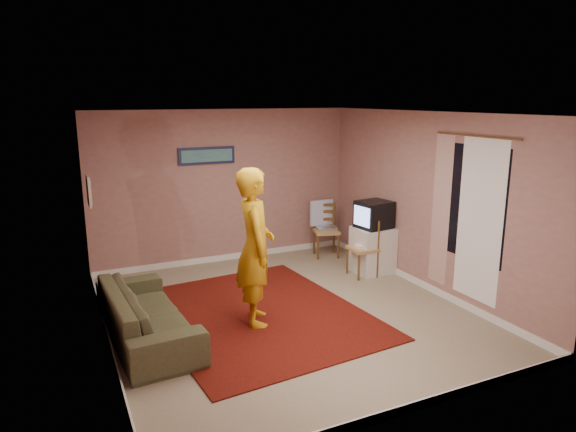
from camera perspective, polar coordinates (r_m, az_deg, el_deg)
name	(u,v)px	position (r m, az deg, el deg)	size (l,w,h in m)	color
ground	(286,312)	(6.94, -0.19, -10.65)	(5.00, 5.00, 0.00)	gray
wall_back	(225,187)	(8.81, -7.06, 3.23)	(4.50, 0.02, 2.60)	#A17469
wall_front	(411,279)	(4.47, 13.50, -6.80)	(4.50, 0.02, 2.60)	#A17469
wall_left	(99,237)	(5.97, -20.22, -2.23)	(0.02, 5.00, 2.60)	#A17469
wall_right	(427,202)	(7.72, 15.14, 1.48)	(0.02, 5.00, 2.60)	#A17469
ceiling	(286,113)	(6.35, -0.21, 11.35)	(4.50, 5.00, 0.02)	silver
baseboard_back	(227,257)	(9.10, -6.82, -4.56)	(4.50, 0.02, 0.10)	white
baseboard_front	(403,410)	(5.03, 12.62, -20.28)	(4.50, 0.02, 0.10)	white
baseboard_left	(109,342)	(6.39, -19.23, -13.09)	(0.02, 5.00, 0.10)	white
baseboard_right	(421,283)	(8.05, 14.55, -7.27)	(0.02, 5.00, 0.10)	white
window	(473,204)	(7.04, 19.86, 1.31)	(0.01, 1.10, 1.50)	black
curtain_sheer	(480,221)	(6.97, 20.52, -0.55)	(0.01, 0.75, 2.10)	white
curtain_floral	(441,211)	(7.45, 16.63, 0.58)	(0.01, 0.35, 2.10)	beige
curtain_rod	(476,136)	(6.90, 20.16, 8.37)	(0.02, 0.02, 1.40)	brown
picture_back	(207,156)	(8.61, -9.00, 6.65)	(0.95, 0.04, 0.28)	#15193B
picture_left	(89,191)	(7.48, -21.25, 2.63)	(0.04, 0.38, 0.42)	beige
area_rug	(258,314)	(6.88, -3.36, -10.81)	(2.54, 3.17, 0.02)	black
tv_cabinet	(373,250)	(8.44, 9.38, -3.74)	(0.59, 0.53, 0.75)	silver
crt_tv	(374,215)	(8.29, 9.51, 0.16)	(0.56, 0.51, 0.43)	black
chair_a	(326,225)	(9.13, 4.29, -1.00)	(0.53, 0.51, 0.51)	tan
dvd_player	(326,228)	(9.14, 4.28, -1.38)	(0.36, 0.25, 0.06)	#BABABF
blue_throw	(321,213)	(9.25, 3.74, 0.38)	(0.44, 0.05, 0.46)	#98B4F8
chair_b	(363,242)	(8.20, 8.32, -2.84)	(0.41, 0.43, 0.50)	tan
game_console	(363,246)	(8.21, 8.31, -3.30)	(0.23, 0.17, 0.05)	white
sofa	(147,313)	(6.36, -15.45, -10.40)	(2.11, 0.82, 0.61)	#4A492C
person	(255,247)	(6.34, -3.66, -3.47)	(0.72, 0.47, 1.98)	#C78E12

